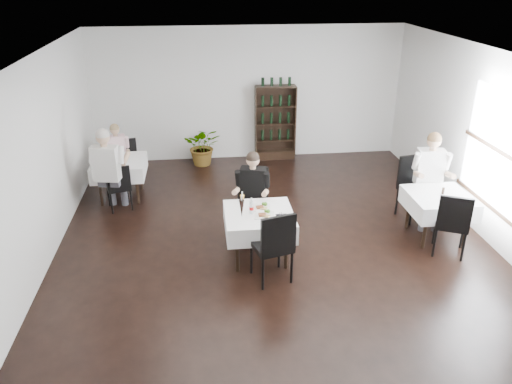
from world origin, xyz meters
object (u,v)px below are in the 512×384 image
at_px(wine_shelf, 275,123).
at_px(potted_tree, 203,146).
at_px(main_table, 259,222).
at_px(diner_main, 252,189).

bearing_deg(wine_shelf, potted_tree, -172.41).
height_order(main_table, diner_main, diner_main).
xyz_separation_m(main_table, diner_main, (-0.03, 0.68, 0.24)).
height_order(wine_shelf, potted_tree, wine_shelf).
distance_m(wine_shelf, main_table, 4.41).
xyz_separation_m(main_table, potted_tree, (-0.78, 4.09, -0.17)).
relative_size(main_table, potted_tree, 1.15).
bearing_deg(diner_main, main_table, -87.52).
height_order(wine_shelf, diner_main, wine_shelf).
bearing_deg(main_table, wine_shelf, 78.22).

